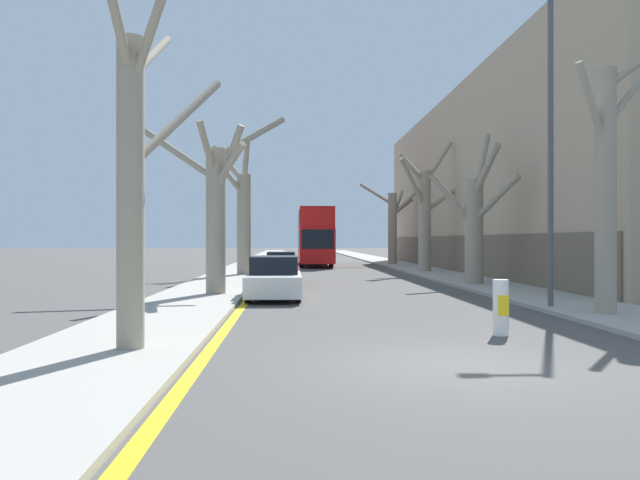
{
  "coord_description": "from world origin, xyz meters",
  "views": [
    {
      "loc": [
        -2.61,
        -9.76,
        2.0
      ],
      "look_at": [
        -0.68,
        33.32,
        2.02
      ],
      "focal_mm": 35.0,
      "sensor_mm": 36.0,
      "label": 1
    }
  ],
  "objects_px": {
    "street_tree_left_0": "(136,165)",
    "street_tree_right_1": "(475,221)",
    "street_tree_right_2": "(425,212)",
    "street_tree_right_0": "(610,177)",
    "double_decker_bus": "(315,234)",
    "parked_car_1": "(278,271)",
    "street_tree_left_1": "(217,206)",
    "street_tree_right_3": "(393,224)",
    "parked_car_0": "(274,279)",
    "lamp_post": "(548,128)",
    "street_tree_left_2": "(243,215)",
    "parked_car_2": "(281,265)",
    "traffic_bollard": "(501,307)"
  },
  "relations": [
    {
      "from": "street_tree_right_3",
      "to": "parked_car_2",
      "type": "distance_m",
      "value": 17.58
    },
    {
      "from": "street_tree_right_1",
      "to": "double_decker_bus",
      "type": "bearing_deg",
      "value": 105.73
    },
    {
      "from": "street_tree_left_0",
      "to": "street_tree_right_3",
      "type": "relative_size",
      "value": 1.12
    },
    {
      "from": "street_tree_left_2",
      "to": "parked_car_1",
      "type": "bearing_deg",
      "value": -72.73
    },
    {
      "from": "street_tree_left_2",
      "to": "parked_car_2",
      "type": "distance_m",
      "value": 3.47
    },
    {
      "from": "parked_car_0",
      "to": "parked_car_1",
      "type": "height_order",
      "value": "parked_car_0"
    },
    {
      "from": "street_tree_right_3",
      "to": "street_tree_left_0",
      "type": "bearing_deg",
      "value": -105.67
    },
    {
      "from": "lamp_post",
      "to": "traffic_bollard",
      "type": "distance_m",
      "value": 7.11
    },
    {
      "from": "street_tree_right_0",
      "to": "street_tree_right_3",
      "type": "height_order",
      "value": "street_tree_right_0"
    },
    {
      "from": "street_tree_right_0",
      "to": "double_decker_bus",
      "type": "relative_size",
      "value": 0.65
    },
    {
      "from": "parked_car_1",
      "to": "parked_car_0",
      "type": "bearing_deg",
      "value": -90.0
    },
    {
      "from": "street_tree_left_1",
      "to": "street_tree_right_2",
      "type": "distance_m",
      "value": 18.98
    },
    {
      "from": "street_tree_left_0",
      "to": "double_decker_bus",
      "type": "relative_size",
      "value": 0.63
    },
    {
      "from": "parked_car_1",
      "to": "parked_car_2",
      "type": "bearing_deg",
      "value": 90.0
    },
    {
      "from": "street_tree_right_1",
      "to": "street_tree_left_1",
      "type": "bearing_deg",
      "value": -155.94
    },
    {
      "from": "parked_car_2",
      "to": "lamp_post",
      "type": "xyz_separation_m",
      "value": [
        7.89,
        -17.06,
        4.55
      ]
    },
    {
      "from": "double_decker_bus",
      "to": "street_tree_right_2",
      "type": "bearing_deg",
      "value": -60.64
    },
    {
      "from": "street_tree_left_1",
      "to": "street_tree_left_2",
      "type": "relative_size",
      "value": 0.89
    },
    {
      "from": "street_tree_right_1",
      "to": "street_tree_right_0",
      "type": "bearing_deg",
      "value": -89.27
    },
    {
      "from": "lamp_post",
      "to": "street_tree_right_0",
      "type": "bearing_deg",
      "value": -64.16
    },
    {
      "from": "street_tree_right_3",
      "to": "parked_car_0",
      "type": "xyz_separation_m",
      "value": [
        -8.68,
        -28.21,
        -2.64
      ]
    },
    {
      "from": "street_tree_left_2",
      "to": "street_tree_right_0",
      "type": "xyz_separation_m",
      "value": [
        10.87,
        -19.05,
        0.23
      ]
    },
    {
      "from": "street_tree_left_0",
      "to": "street_tree_right_1",
      "type": "distance_m",
      "value": 19.18
    },
    {
      "from": "street_tree_right_2",
      "to": "traffic_bollard",
      "type": "relative_size",
      "value": 6.93
    },
    {
      "from": "street_tree_left_2",
      "to": "street_tree_right_3",
      "type": "xyz_separation_m",
      "value": [
        10.79,
        14.86,
        -0.08
      ]
    },
    {
      "from": "lamp_post",
      "to": "parked_car_1",
      "type": "bearing_deg",
      "value": 127.04
    },
    {
      "from": "lamp_post",
      "to": "parked_car_0",
      "type": "bearing_deg",
      "value": 153.7
    },
    {
      "from": "street_tree_right_2",
      "to": "street_tree_right_3",
      "type": "xyz_separation_m",
      "value": [
        -0.05,
        11.8,
        -0.39
      ]
    },
    {
      "from": "street_tree_left_1",
      "to": "street_tree_right_3",
      "type": "bearing_deg",
      "value": 68.61
    },
    {
      "from": "parked_car_1",
      "to": "double_decker_bus",
      "type": "bearing_deg",
      "value": 83.54
    },
    {
      "from": "street_tree_left_1",
      "to": "double_decker_bus",
      "type": "bearing_deg",
      "value": 80.59
    },
    {
      "from": "double_decker_bus",
      "to": "parked_car_1",
      "type": "distance_m",
      "value": 21.33
    },
    {
      "from": "street_tree_left_0",
      "to": "street_tree_left_1",
      "type": "height_order",
      "value": "street_tree_left_0"
    },
    {
      "from": "street_tree_left_0",
      "to": "lamp_post",
      "type": "height_order",
      "value": "lamp_post"
    },
    {
      "from": "traffic_bollard",
      "to": "street_tree_left_2",
      "type": "bearing_deg",
      "value": 108.02
    },
    {
      "from": "parked_car_0",
      "to": "lamp_post",
      "type": "relative_size",
      "value": 0.47
    },
    {
      "from": "street_tree_right_0",
      "to": "parked_car_2",
      "type": "distance_m",
      "value": 21.0
    },
    {
      "from": "street_tree_left_1",
      "to": "street_tree_left_2",
      "type": "distance_m",
      "value": 12.55
    },
    {
      "from": "street_tree_left_2",
      "to": "parked_car_1",
      "type": "xyz_separation_m",
      "value": [
        2.12,
        -6.8,
        -2.77
      ]
    },
    {
      "from": "street_tree_right_2",
      "to": "parked_car_1",
      "type": "bearing_deg",
      "value": -131.48
    },
    {
      "from": "street_tree_left_2",
      "to": "double_decker_bus",
      "type": "bearing_deg",
      "value": 72.53
    },
    {
      "from": "street_tree_right_3",
      "to": "street_tree_right_1",
      "type": "bearing_deg",
      "value": -90.16
    },
    {
      "from": "street_tree_right_3",
      "to": "street_tree_left_2",
      "type": "bearing_deg",
      "value": -125.99
    },
    {
      "from": "double_decker_bus",
      "to": "traffic_bollard",
      "type": "relative_size",
      "value": 10.12
    },
    {
      "from": "street_tree_left_0",
      "to": "parked_car_2",
      "type": "xyz_separation_m",
      "value": [
        2.13,
        23.47,
        -2.66
      ]
    },
    {
      "from": "street_tree_right_2",
      "to": "street_tree_right_0",
      "type": "bearing_deg",
      "value": -89.9
    },
    {
      "from": "street_tree_left_0",
      "to": "street_tree_right_0",
      "type": "height_order",
      "value": "street_tree_right_0"
    },
    {
      "from": "street_tree_left_2",
      "to": "lamp_post",
      "type": "relative_size",
      "value": 0.8
    },
    {
      "from": "street_tree_left_2",
      "to": "street_tree_right_2",
      "type": "bearing_deg",
      "value": 15.77
    },
    {
      "from": "parked_car_0",
      "to": "lamp_post",
      "type": "bearing_deg",
      "value": -26.3
    }
  ]
}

